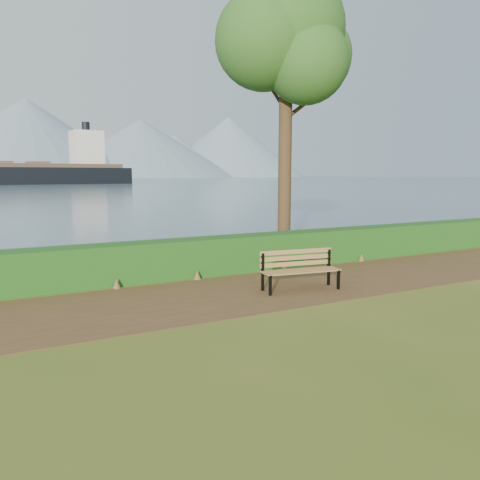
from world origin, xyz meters
TOP-DOWN VIEW (x-y plane):
  - ground at (0.00, 0.00)m, footprint 140.00×140.00m
  - path at (0.00, 0.30)m, footprint 40.00×3.40m
  - hedge at (0.00, 2.60)m, footprint 32.00×0.85m
  - water at (0.00, 260.00)m, footprint 700.00×510.00m
  - bench at (0.65, -0.05)m, footprint 1.95×0.82m
  - tree at (3.15, 4.48)m, footprint 4.99×4.13m
  - cargo_ship at (0.39, 127.52)m, footprint 62.76×15.89m

SIDE VIEW (x-z plane):
  - ground at x=0.00m, z-range 0.00..0.00m
  - path at x=0.00m, z-range 0.00..0.01m
  - water at x=0.00m, z-range 0.00..0.01m
  - hedge at x=0.00m, z-range 0.00..1.00m
  - bench at x=0.65m, z-range 0.07..1.02m
  - cargo_ship at x=0.39m, z-range -6.61..12.24m
  - tree at x=3.15m, z-range 2.34..11.98m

